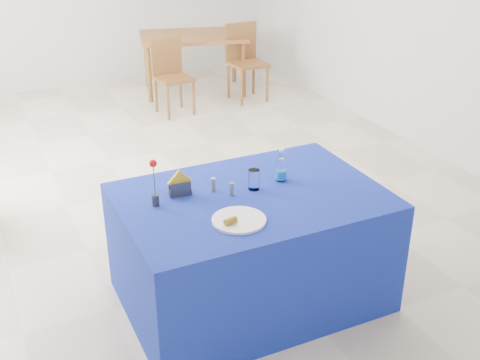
# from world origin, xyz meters

# --- Properties ---
(floor) EXTENTS (7.00, 7.00, 0.00)m
(floor) POSITION_xyz_m (0.00, 0.00, 0.00)
(floor) COLOR beige
(floor) RESTS_ON ground
(plate) EXTENTS (0.31, 0.31, 0.01)m
(plate) POSITION_xyz_m (-0.46, -2.07, 0.77)
(plate) COLOR white
(plate) RESTS_ON blue_table
(drinking_glass) EXTENTS (0.07, 0.07, 0.13)m
(drinking_glass) POSITION_xyz_m (-0.20, -1.74, 0.82)
(drinking_glass) COLOR white
(drinking_glass) RESTS_ON blue_table
(salt_shaker) EXTENTS (0.03, 0.03, 0.08)m
(salt_shaker) POSITION_xyz_m (-0.44, -1.66, 0.80)
(salt_shaker) COLOR gray
(salt_shaker) RESTS_ON blue_table
(pepper_shaker) EXTENTS (0.03, 0.03, 0.08)m
(pepper_shaker) POSITION_xyz_m (-0.36, -1.76, 0.80)
(pepper_shaker) COLOR slate
(pepper_shaker) RESTS_ON blue_table
(blue_table) EXTENTS (1.60, 1.10, 0.76)m
(blue_table) POSITION_xyz_m (-0.25, -1.81, 0.38)
(blue_table) COLOR navy
(blue_table) RESTS_ON floor
(water_bottle) EXTENTS (0.07, 0.07, 0.21)m
(water_bottle) POSITION_xyz_m (0.01, -1.70, 0.83)
(water_bottle) COLOR white
(water_bottle) RESTS_ON blue_table
(napkin_holder) EXTENTS (0.15, 0.06, 0.17)m
(napkin_holder) POSITION_xyz_m (-0.64, -1.62, 0.81)
(napkin_holder) COLOR #39393E
(napkin_holder) RESTS_ON blue_table
(rose_vase) EXTENTS (0.05, 0.05, 0.30)m
(rose_vase) POSITION_xyz_m (-0.82, -1.69, 0.90)
(rose_vase) COLOR #28272D
(rose_vase) RESTS_ON blue_table
(oak_table) EXTENTS (1.50, 1.16, 0.76)m
(oak_table) POSITION_xyz_m (1.07, 2.57, 0.68)
(oak_table) COLOR #92582A
(oak_table) RESTS_ON floor
(chair_bg_left) EXTENTS (0.43, 0.43, 0.87)m
(chair_bg_left) POSITION_xyz_m (0.52, 1.91, 0.50)
(chair_bg_left) COLOR brown
(chair_bg_left) RESTS_ON floor
(chair_bg_right) EXTENTS (0.44, 0.44, 0.95)m
(chair_bg_right) POSITION_xyz_m (1.55, 2.02, 0.55)
(chair_bg_right) COLOR brown
(chair_bg_right) RESTS_ON floor
(banana_pieces) EXTENTS (0.08, 0.05, 0.04)m
(banana_pieces) POSITION_xyz_m (-0.52, -2.10, 0.79)
(banana_pieces) COLOR gold
(banana_pieces) RESTS_ON plate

